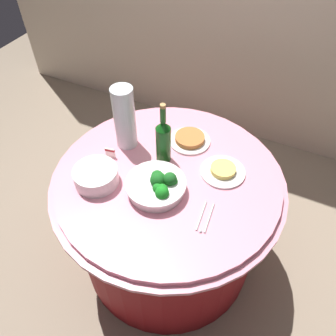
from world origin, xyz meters
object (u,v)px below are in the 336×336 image
object	(u,v)px
wine_bottle	(163,140)
decorative_fruit_vase	(125,121)
broccoli_bowl	(157,185)
food_plate_peanuts	(189,139)
serving_tongs	(205,218)
label_placard_front	(110,152)
plate_stack	(96,176)
food_plate_noodles	(223,171)

from	to	relation	value
wine_bottle	decorative_fruit_vase	xyz separation A→B (m)	(-0.23, 0.02, 0.02)
broccoli_bowl	food_plate_peanuts	distance (m)	0.38
serving_tongs	label_placard_front	xyz separation A→B (m)	(-0.57, 0.15, 0.03)
plate_stack	serving_tongs	distance (m)	0.54
broccoli_bowl	label_placard_front	world-z (taller)	broccoli_bowl
plate_stack	serving_tongs	bearing A→B (deg)	2.46
serving_tongs	food_plate_peanuts	distance (m)	0.50
decorative_fruit_vase	wine_bottle	bearing A→B (deg)	-5.63
food_plate_noodles	plate_stack	bearing A→B (deg)	-148.90
wine_bottle	food_plate_peanuts	bearing A→B (deg)	69.25
food_plate_noodles	wine_bottle	bearing A→B (deg)	-172.80
wine_bottle	label_placard_front	world-z (taller)	wine_bottle
label_placard_front	wine_bottle	bearing A→B (deg)	22.43
plate_stack	food_plate_peanuts	size ratio (longest dim) A/B	0.95
food_plate_peanuts	wine_bottle	bearing A→B (deg)	-110.75
decorative_fruit_vase	label_placard_front	size ratio (longest dim) A/B	6.18
wine_bottle	food_plate_peanuts	size ratio (longest dim) A/B	1.53
serving_tongs	decorative_fruit_vase	bearing A→B (deg)	153.39
wine_bottle	decorative_fruit_vase	world-z (taller)	decorative_fruit_vase
broccoli_bowl	serving_tongs	world-z (taller)	broccoli_bowl
broccoli_bowl	label_placard_front	bearing A→B (deg)	162.28
wine_bottle	decorative_fruit_vase	bearing A→B (deg)	174.37
serving_tongs	food_plate_noodles	size ratio (longest dim) A/B	0.76
plate_stack	food_plate_peanuts	world-z (taller)	plate_stack
serving_tongs	food_plate_peanuts	xyz separation A→B (m)	(-0.26, 0.43, 0.01)
decorative_fruit_vase	food_plate_peanuts	xyz separation A→B (m)	(0.29, 0.15, -0.13)
broccoli_bowl	serving_tongs	size ratio (longest dim) A/B	1.67
food_plate_noodles	food_plate_peanuts	bearing A→B (deg)	149.72
food_plate_noodles	food_plate_peanuts	size ratio (longest dim) A/B	1.00
broccoli_bowl	wine_bottle	xyz separation A→B (m)	(-0.07, 0.21, 0.09)
plate_stack	wine_bottle	world-z (taller)	wine_bottle
serving_tongs	food_plate_peanuts	world-z (taller)	food_plate_peanuts
wine_bottle	label_placard_front	distance (m)	0.29
plate_stack	label_placard_front	size ratio (longest dim) A/B	3.82
broccoli_bowl	food_plate_noodles	xyz separation A→B (m)	(0.23, 0.24, -0.03)
decorative_fruit_vase	food_plate_noodles	distance (m)	0.55
food_plate_peanuts	label_placard_front	bearing A→B (deg)	-138.59
broccoli_bowl	food_plate_noodles	size ratio (longest dim) A/B	1.27
decorative_fruit_vase	label_placard_front	xyz separation A→B (m)	(-0.03, -0.13, -0.12)
plate_stack	wine_bottle	distance (m)	0.36
food_plate_peanuts	label_placard_front	world-z (taller)	label_placard_front
decorative_fruit_vase	label_placard_front	bearing A→B (deg)	-101.45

